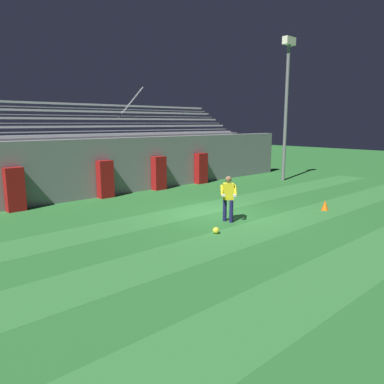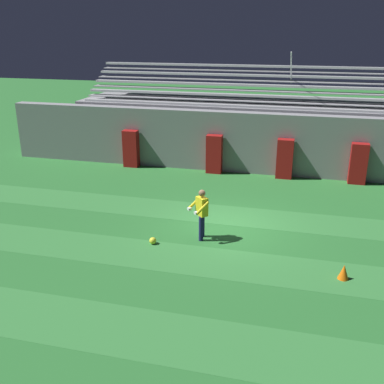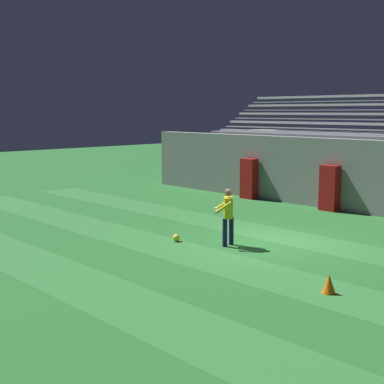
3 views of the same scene
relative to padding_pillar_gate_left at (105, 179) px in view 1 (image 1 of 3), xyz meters
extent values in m
plane|color=#286B2D|center=(1.61, -5.95, -0.89)|extent=(80.00, 80.00, 0.00)
cube|color=#337A38|center=(1.61, -11.95, -0.89)|extent=(28.00, 1.77, 0.01)
cube|color=#337A38|center=(1.61, -8.41, -0.89)|extent=(28.00, 1.77, 0.01)
cube|color=#337A38|center=(1.61, -4.86, -0.89)|extent=(28.00, 1.77, 0.01)
cube|color=gray|center=(1.61, 0.55, 0.51)|extent=(24.00, 0.60, 2.80)
cube|color=maroon|center=(0.00, 0.00, 0.00)|extent=(0.72, 0.44, 1.78)
cube|color=maroon|center=(3.21, 0.00, 0.00)|extent=(0.72, 0.44, 1.78)
cube|color=maroon|center=(-4.11, 0.00, 0.00)|extent=(0.72, 0.44, 1.78)
cube|color=maroon|center=(6.33, 0.00, 0.00)|extent=(0.72, 0.44, 1.78)
cube|color=gray|center=(1.61, 2.90, 0.56)|extent=(18.00, 3.90, 2.90)
cube|color=#B7B7BC|center=(1.61, 1.30, 2.06)|extent=(17.10, 0.36, 0.10)
cube|color=gray|center=(1.61, 1.10, 1.83)|extent=(17.10, 0.60, 0.04)
cube|color=#B7B7BC|center=(1.61, 2.00, 2.46)|extent=(17.10, 0.36, 0.10)
cube|color=gray|center=(1.61, 1.80, 2.23)|extent=(17.10, 0.60, 0.04)
cube|color=#B7B7BC|center=(1.61, 2.70, 2.86)|extent=(17.10, 0.36, 0.10)
cube|color=gray|center=(1.61, 2.50, 2.63)|extent=(17.10, 0.60, 0.04)
cube|color=#B7B7BC|center=(1.61, 3.40, 3.26)|extent=(17.10, 0.36, 0.10)
cube|color=gray|center=(1.61, 3.20, 3.03)|extent=(17.10, 0.60, 0.04)
cube|color=#B7B7BC|center=(1.61, 4.10, 3.66)|extent=(17.10, 0.36, 0.10)
cube|color=gray|center=(1.61, 3.90, 3.43)|extent=(17.10, 0.60, 0.04)
cylinder|color=#B7B7BC|center=(3.11, 2.45, 3.71)|extent=(0.06, 2.63, 1.65)
cylinder|color=slate|center=(10.92, -2.62, 3.12)|extent=(0.20, 0.20, 8.02)
cube|color=#F2EDCC|center=(10.92, -2.62, 7.35)|extent=(0.90, 0.36, 0.44)
cylinder|color=#19194C|center=(1.02, -7.11, -0.48)|extent=(0.20, 0.20, 0.82)
cylinder|color=#19194C|center=(1.00, -6.81, -0.48)|extent=(0.20, 0.20, 0.82)
cube|color=yellow|center=(1.01, -6.96, 0.23)|extent=(0.44, 0.44, 0.60)
sphere|color=brown|center=(1.01, -6.96, 0.67)|extent=(0.22, 0.22, 0.22)
cylinder|color=yellow|center=(1.08, -7.23, 0.28)|extent=(0.40, 0.41, 0.37)
cylinder|color=yellow|center=(0.74, -6.90, 0.28)|extent=(0.40, 0.41, 0.37)
cube|color=silver|center=(0.92, -7.35, 0.15)|extent=(0.16, 0.16, 0.08)
cube|color=silver|center=(0.63, -7.07, 0.15)|extent=(0.16, 0.16, 0.08)
sphere|color=yellow|center=(-0.40, -7.72, -0.78)|extent=(0.22, 0.22, 0.22)
cone|color=orange|center=(5.29, -8.45, -0.68)|extent=(0.30, 0.30, 0.42)
camera|label=1|loc=(-8.86, -15.80, 2.66)|focal=35.00mm
camera|label=2|loc=(3.90, -19.75, 5.53)|focal=42.00mm
camera|label=3|loc=(11.20, -18.16, 2.97)|focal=50.00mm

